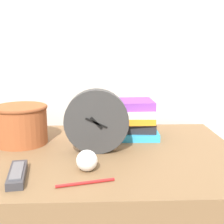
{
  "coord_description": "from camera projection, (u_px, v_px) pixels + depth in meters",
  "views": [
    {
      "loc": [
        0.05,
        -0.63,
        1.07
      ],
      "look_at": [
        0.1,
        0.41,
        0.84
      ],
      "focal_mm": 50.0,
      "sensor_mm": 36.0,
      "label": 1
    }
  ],
  "objects": [
    {
      "name": "desk_clock",
      "position": [
        96.0,
        121.0,
        0.98
      ],
      "size": [
        0.2,
        0.05,
        0.2
      ],
      "color": "#333333",
      "rests_on": "desk"
    },
    {
      "name": "wall_back",
      "position": [
        86.0,
        12.0,
        1.3
      ],
      "size": [
        6.0,
        0.04,
        2.4
      ],
      "color": "beige",
      "rests_on": "ground_plane"
    },
    {
      "name": "basket",
      "position": [
        21.0,
        123.0,
        1.07
      ],
      "size": [
        0.19,
        0.19,
        0.13
      ],
      "color": "#994C28",
      "rests_on": "desk"
    },
    {
      "name": "tv_remote",
      "position": [
        17.0,
        174.0,
        0.81
      ],
      "size": [
        0.06,
        0.16,
        0.02
      ],
      "color": "#333338",
      "rests_on": "desk"
    },
    {
      "name": "book_stack",
      "position": [
        127.0,
        119.0,
        1.16
      ],
      "size": [
        0.24,
        0.18,
        0.13
      ],
      "color": "#2D9ED1",
      "rests_on": "desk"
    },
    {
      "name": "crumpled_paper_ball",
      "position": [
        87.0,
        161.0,
        0.85
      ],
      "size": [
        0.06,
        0.06,
        0.06
      ],
      "color": "white",
      "rests_on": "desk"
    },
    {
      "name": "pen",
      "position": [
        85.0,
        183.0,
        0.77
      ],
      "size": [
        0.15,
        0.04,
        0.01
      ],
      "color": "#B21E1E",
      "rests_on": "desk"
    }
  ]
}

